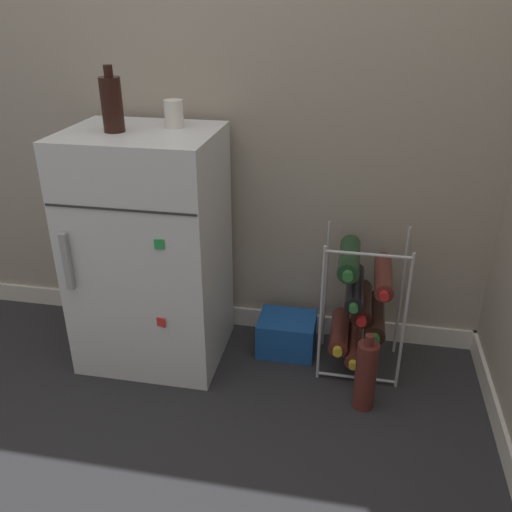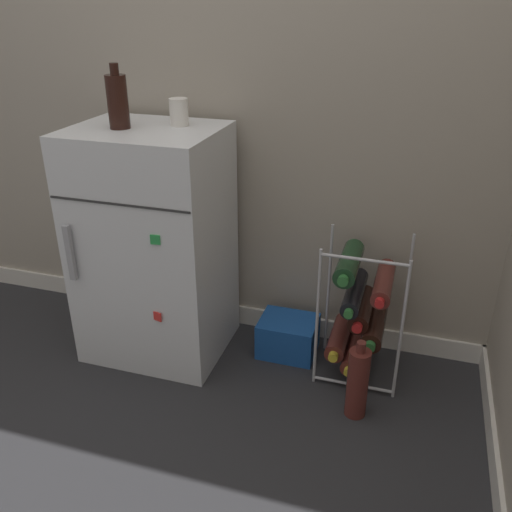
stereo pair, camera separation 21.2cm
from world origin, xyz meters
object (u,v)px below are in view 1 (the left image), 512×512
at_px(fridge_top_cup, 174,114).
at_px(fridge_top_bottle, 112,104).
at_px(wine_rack, 360,303).
at_px(loose_bottle_floor, 366,375).
at_px(mini_fridge, 150,250).
at_px(soda_box, 287,334).

height_order(fridge_top_cup, fridge_top_bottle, fridge_top_bottle).
relative_size(wine_rack, loose_bottle_floor, 1.85).
bearing_deg(wine_rack, fridge_top_cup, 178.09).
xyz_separation_m(fridge_top_bottle, loose_bottle_floor, (0.96, -0.17, -0.92)).
bearing_deg(mini_fridge, fridge_top_bottle, -160.02).
relative_size(soda_box, fridge_top_cup, 2.41).
xyz_separation_m(wine_rack, fridge_top_cup, (-0.73, 0.02, 0.71)).
bearing_deg(loose_bottle_floor, soda_box, 137.85).
bearing_deg(mini_fridge, fridge_top_cup, 35.43).
xyz_separation_m(wine_rack, loose_bottle_floor, (0.04, -0.25, -0.16)).
xyz_separation_m(fridge_top_cup, fridge_top_bottle, (-0.19, -0.11, 0.05)).
relative_size(wine_rack, fridge_top_cup, 5.86).
bearing_deg(soda_box, loose_bottle_floor, -42.15).
bearing_deg(mini_fridge, soda_box, 10.63).
bearing_deg(loose_bottle_floor, fridge_top_cup, 160.27).
relative_size(mini_fridge, fridge_top_cup, 9.57).
bearing_deg(fridge_top_bottle, mini_fridge, 19.98).
bearing_deg(wine_rack, mini_fridge, -176.36).
height_order(mini_fridge, loose_bottle_floor, mini_fridge).
height_order(mini_fridge, fridge_top_cup, fridge_top_cup).
height_order(mini_fridge, fridge_top_bottle, fridge_top_bottle).
relative_size(soda_box, fridge_top_bottle, 1.05).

